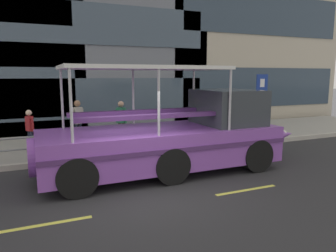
% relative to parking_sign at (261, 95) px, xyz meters
% --- Properties ---
extents(ground_plane, '(120.00, 120.00, 0.00)m').
position_rel_parking_sign_xyz_m(ground_plane, '(-6.91, -3.84, -2.06)').
color(ground_plane, '#2B2B2D').
extents(sidewalk, '(32.00, 4.80, 0.18)m').
position_rel_parking_sign_xyz_m(sidewalk, '(-6.91, 1.76, -1.97)').
color(sidewalk, '#99968E').
rests_on(sidewalk, ground_plane).
extents(curb_edge, '(32.00, 0.18, 0.18)m').
position_rel_parking_sign_xyz_m(curb_edge, '(-6.91, -0.73, -1.97)').
color(curb_edge, '#B2ADA3').
rests_on(curb_edge, ground_plane).
extents(lane_centreline, '(25.80, 0.12, 0.01)m').
position_rel_parking_sign_xyz_m(lane_centreline, '(-6.91, -5.05, -2.05)').
color(lane_centreline, '#DBD64C').
rests_on(lane_centreline, ground_plane).
extents(curb_guardrail, '(10.17, 0.09, 0.78)m').
position_rel_parking_sign_xyz_m(curb_guardrail, '(-5.87, -0.39, -1.36)').
color(curb_guardrail, gray).
rests_on(curb_guardrail, sidewalk).
extents(parking_sign, '(0.60, 0.12, 2.77)m').
position_rel_parking_sign_xyz_m(parking_sign, '(0.00, 0.00, 0.00)').
color(parking_sign, '#4C4F54').
rests_on(parking_sign, sidewalk).
extents(duck_tour_boat, '(8.81, 2.58, 3.16)m').
position_rel_parking_sign_xyz_m(duck_tour_boat, '(-5.38, -2.72, -1.01)').
color(duck_tour_boat, purple).
rests_on(duck_tour_boat, ground_plane).
extents(pedestrian_near_bow, '(0.38, 0.29, 1.52)m').
position_rel_parking_sign_xyz_m(pedestrian_near_bow, '(-2.34, 1.07, -0.96)').
color(pedestrian_near_bow, black).
rests_on(pedestrian_near_bow, sidewalk).
extents(pedestrian_mid_left, '(0.35, 0.39, 1.72)m').
position_rel_parking_sign_xyz_m(pedestrian_mid_left, '(-6.16, 0.87, -0.84)').
color(pedestrian_mid_left, '#47423D').
rests_on(pedestrian_mid_left, sidewalk).
extents(pedestrian_mid_right, '(0.47, 0.32, 1.78)m').
position_rel_parking_sign_xyz_m(pedestrian_mid_right, '(-7.80, 1.10, -0.80)').
color(pedestrian_mid_right, '#1E2338').
rests_on(pedestrian_mid_right, sidewalk).
extents(pedestrian_near_stern, '(0.28, 0.39, 1.50)m').
position_rel_parking_sign_xyz_m(pedestrian_near_stern, '(-9.52, 0.92, -0.97)').
color(pedestrian_near_stern, '#1E2338').
rests_on(pedestrian_near_stern, sidewalk).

